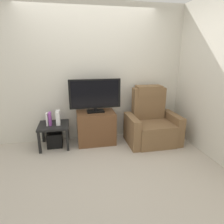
{
  "coord_description": "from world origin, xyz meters",
  "views": [
    {
      "loc": [
        -0.37,
        -2.7,
        1.68
      ],
      "look_at": [
        0.3,
        0.5,
        0.7
      ],
      "focal_mm": 31.26,
      "sensor_mm": 36.0,
      "label": 1
    }
  ],
  "objects_px": {
    "television": "(95,95)",
    "game_console": "(58,118)",
    "tv_stand": "(96,127)",
    "recliner_armchair": "(151,123)",
    "book_leftmost": "(47,119)",
    "book_middle": "(50,119)",
    "side_table": "(54,128)",
    "subwoofer_box": "(55,139)"
  },
  "relations": [
    {
      "from": "tv_stand",
      "to": "recliner_armchair",
      "type": "height_order",
      "value": "recliner_armchair"
    },
    {
      "from": "subwoofer_box",
      "to": "tv_stand",
      "type": "bearing_deg",
      "value": 0.8
    },
    {
      "from": "television",
      "to": "book_middle",
      "type": "bearing_deg",
      "value": -176.58
    },
    {
      "from": "side_table",
      "to": "book_leftmost",
      "type": "relative_size",
      "value": 2.32
    },
    {
      "from": "recliner_armchair",
      "to": "game_console",
      "type": "xyz_separation_m",
      "value": [
        -1.76,
        0.17,
        0.19
      ]
    },
    {
      "from": "side_table",
      "to": "game_console",
      "type": "xyz_separation_m",
      "value": [
        0.09,
        0.01,
        0.19
      ]
    },
    {
      "from": "recliner_armchair",
      "to": "book_middle",
      "type": "relative_size",
      "value": 4.52
    },
    {
      "from": "book_middle",
      "to": "game_console",
      "type": "height_order",
      "value": "game_console"
    },
    {
      "from": "television",
      "to": "side_table",
      "type": "bearing_deg",
      "value": -177.83
    },
    {
      "from": "television",
      "to": "book_leftmost",
      "type": "height_order",
      "value": "television"
    },
    {
      "from": "book_middle",
      "to": "side_table",
      "type": "bearing_deg",
      "value": 22.2
    },
    {
      "from": "recliner_armchair",
      "to": "book_leftmost",
      "type": "xyz_separation_m",
      "value": [
        -1.95,
        0.14,
        0.18
      ]
    },
    {
      "from": "tv_stand",
      "to": "television",
      "type": "distance_m",
      "value": 0.64
    },
    {
      "from": "recliner_armchair",
      "to": "book_leftmost",
      "type": "height_order",
      "value": "recliner_armchair"
    },
    {
      "from": "side_table",
      "to": "subwoofer_box",
      "type": "height_order",
      "value": "side_table"
    },
    {
      "from": "tv_stand",
      "to": "book_middle",
      "type": "xyz_separation_m",
      "value": [
        -0.83,
        -0.03,
        0.24
      ]
    },
    {
      "from": "subwoofer_box",
      "to": "book_leftmost",
      "type": "bearing_deg",
      "value": -168.69
    },
    {
      "from": "game_console",
      "to": "recliner_armchair",
      "type": "bearing_deg",
      "value": -5.49
    },
    {
      "from": "recliner_armchair",
      "to": "book_leftmost",
      "type": "distance_m",
      "value": 1.97
    },
    {
      "from": "tv_stand",
      "to": "side_table",
      "type": "distance_m",
      "value": 0.79
    },
    {
      "from": "television",
      "to": "subwoofer_box",
      "type": "xyz_separation_m",
      "value": [
        -0.78,
        -0.03,
        -0.81
      ]
    },
    {
      "from": "recliner_armchair",
      "to": "subwoofer_box",
      "type": "xyz_separation_m",
      "value": [
        -1.85,
        0.16,
        -0.24
      ]
    },
    {
      "from": "side_table",
      "to": "book_leftmost",
      "type": "xyz_separation_m",
      "value": [
        -0.1,
        -0.02,
        0.18
      ]
    },
    {
      "from": "television",
      "to": "book_middle",
      "type": "relative_size",
      "value": 4.0
    },
    {
      "from": "television",
      "to": "game_console",
      "type": "distance_m",
      "value": 0.8
    },
    {
      "from": "book_leftmost",
      "to": "book_middle",
      "type": "xyz_separation_m",
      "value": [
        0.05,
        0.0,
        0.0
      ]
    },
    {
      "from": "tv_stand",
      "to": "subwoofer_box",
      "type": "height_order",
      "value": "tv_stand"
    },
    {
      "from": "book_middle",
      "to": "tv_stand",
      "type": "bearing_deg",
      "value": 2.13
    },
    {
      "from": "tv_stand",
      "to": "side_table",
      "type": "bearing_deg",
      "value": -179.2
    },
    {
      "from": "subwoofer_box",
      "to": "book_middle",
      "type": "distance_m",
      "value": 0.42
    },
    {
      "from": "subwoofer_box",
      "to": "side_table",
      "type": "bearing_deg",
      "value": 153.43
    },
    {
      "from": "television",
      "to": "book_leftmost",
      "type": "distance_m",
      "value": 0.97
    },
    {
      "from": "subwoofer_box",
      "to": "television",
      "type": "bearing_deg",
      "value": 2.17
    },
    {
      "from": "book_leftmost",
      "to": "game_console",
      "type": "bearing_deg",
      "value": 8.97
    },
    {
      "from": "subwoofer_box",
      "to": "game_console",
      "type": "distance_m",
      "value": 0.43
    },
    {
      "from": "subwoofer_box",
      "to": "book_leftmost",
      "type": "xyz_separation_m",
      "value": [
        -0.1,
        -0.02,
        0.41
      ]
    },
    {
      "from": "book_leftmost",
      "to": "television",
      "type": "bearing_deg",
      "value": 3.22
    },
    {
      "from": "television",
      "to": "book_leftmost",
      "type": "xyz_separation_m",
      "value": [
        -0.88,
        -0.05,
        -0.4
      ]
    },
    {
      "from": "tv_stand",
      "to": "game_console",
      "type": "relative_size",
      "value": 2.87
    },
    {
      "from": "tv_stand",
      "to": "book_leftmost",
      "type": "xyz_separation_m",
      "value": [
        -0.88,
        -0.03,
        0.24
      ]
    },
    {
      "from": "tv_stand",
      "to": "book_leftmost",
      "type": "height_order",
      "value": "book_leftmost"
    },
    {
      "from": "subwoofer_box",
      "to": "book_middle",
      "type": "relative_size",
      "value": 1.14
    }
  ]
}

